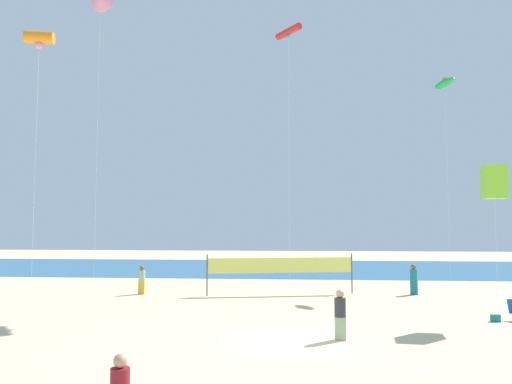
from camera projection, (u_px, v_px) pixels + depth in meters
The scene contains 11 objects.
ground_plane at pixel (291, 341), 16.90m from camera, with size 120.00×120.00×0.00m, color beige.
ocean_band at pixel (293, 268), 46.07m from camera, with size 120.00×20.00×0.01m, color #28608C.
beachgoer_sage_shirt at pixel (142, 279), 28.52m from camera, with size 0.39×0.39×1.70m.
beachgoer_charcoal_shirt at pixel (340, 313), 17.14m from camera, with size 0.41×0.41×1.80m.
beachgoer_teal_shirt at pixel (414, 278), 28.29m from camera, with size 0.41×0.41×1.80m.
volleyball_net at pixel (281, 267), 28.36m from camera, with size 8.65×1.78×2.40m.
beach_handbag at pixel (495, 318), 20.31m from camera, with size 0.38×0.19×0.30m, color #19727A.
kite_orange_tube at pixel (39, 39), 24.95m from camera, with size 1.54×0.94×14.27m.
kite_green_inflatable at pixel (445, 84), 32.47m from camera, with size 1.45×1.59×14.22m.
kite_lime_box at pixel (494, 182), 21.06m from camera, with size 1.02×1.02×6.76m.
kite_red_tube at pixel (288, 33), 28.24m from camera, with size 1.60×1.82×15.79m.
Camera 1 is at (0.13, -17.27, 4.10)m, focal length 33.43 mm.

